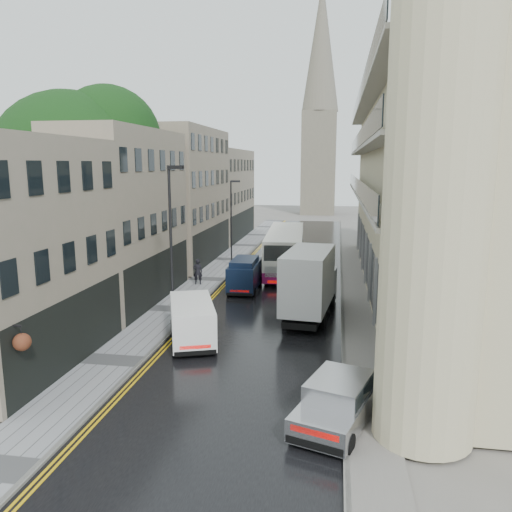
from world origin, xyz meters
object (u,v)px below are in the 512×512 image
(cream_bus, at_px, (266,258))
(lamp_post_near, at_px, (171,248))
(white_lorry, at_px, (286,289))
(pedestrian, at_px, (198,272))
(silver_hatchback, at_px, (295,415))
(navy_van, at_px, (229,278))
(lamp_post_far, at_px, (231,224))
(white_van, at_px, (174,334))
(tree_far, at_px, (152,195))
(tree_near, at_px, (72,196))

(cream_bus, distance_m, lamp_post_near, 12.96)
(white_lorry, height_order, pedestrian, white_lorry)
(silver_hatchback, bearing_deg, navy_van, 127.31)
(white_lorry, bearing_deg, navy_van, 134.29)
(silver_hatchback, relative_size, pedestrian, 2.39)
(lamp_post_near, distance_m, lamp_post_far, 16.50)
(navy_van, height_order, pedestrian, navy_van)
(cream_bus, relative_size, navy_van, 2.66)
(silver_hatchback, relative_size, lamp_post_far, 0.61)
(cream_bus, bearing_deg, lamp_post_far, 127.04)
(white_van, bearing_deg, pedestrian, 81.48)
(tree_far, height_order, white_van, tree_far)
(tree_near, relative_size, tree_far, 1.11)
(tree_far, xyz_separation_m, white_van, (8.84, -20.89, -5.13))
(white_lorry, relative_size, lamp_post_far, 1.06)
(cream_bus, relative_size, lamp_post_far, 1.70)
(white_van, bearing_deg, lamp_post_near, 89.40)
(white_lorry, height_order, silver_hatchback, white_lorry)
(tree_near, distance_m, navy_van, 11.41)
(silver_hatchback, relative_size, lamp_post_near, 0.52)
(pedestrian, bearing_deg, cream_bus, -163.86)
(tree_far, distance_m, lamp_post_near, 18.46)
(white_van, bearing_deg, tree_near, 119.45)
(navy_van, bearing_deg, silver_hatchback, -71.99)
(cream_bus, distance_m, white_van, 16.40)
(lamp_post_near, bearing_deg, silver_hatchback, -36.24)
(tree_far, bearing_deg, lamp_post_far, -2.56)
(tree_near, xyz_separation_m, tree_far, (0.30, 13.00, -0.72))
(silver_hatchback, distance_m, navy_van, 18.57)
(tree_near, height_order, navy_van, tree_near)
(tree_far, xyz_separation_m, cream_bus, (10.91, -4.64, -4.50))
(white_van, distance_m, lamp_post_far, 20.81)
(cream_bus, distance_m, lamp_post_far, 6.05)
(white_lorry, xyz_separation_m, lamp_post_far, (-6.32, 15.12, 1.75))
(silver_hatchback, height_order, lamp_post_far, lamp_post_far)
(cream_bus, distance_m, white_lorry, 11.13)
(cream_bus, xyz_separation_m, silver_hatchback, (4.18, -22.62, -0.86))
(tree_near, bearing_deg, lamp_post_near, -26.25)
(lamp_post_near, xyz_separation_m, lamp_post_far, (-0.21, 16.49, -0.65))
(white_lorry, xyz_separation_m, silver_hatchback, (1.56, -11.81, -1.21))
(pedestrian, relative_size, lamp_post_far, 0.26)
(white_lorry, height_order, lamp_post_near, lamp_post_near)
(tree_near, relative_size, white_van, 2.90)
(tree_near, xyz_separation_m, silver_hatchback, (15.39, -14.25, -6.07))
(tree_near, height_order, white_van, tree_near)
(white_lorry, bearing_deg, pedestrian, 138.41)
(pedestrian, height_order, lamp_post_near, lamp_post_near)
(tree_near, relative_size, lamp_post_near, 1.60)
(lamp_post_near, bearing_deg, navy_van, 94.88)
(tree_near, relative_size, white_lorry, 1.77)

